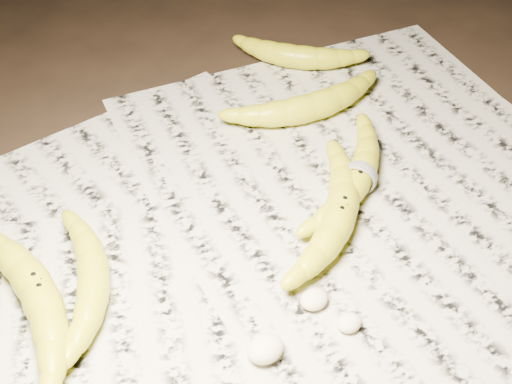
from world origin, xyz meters
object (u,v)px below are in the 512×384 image
banana_upper_b (296,55)px  banana_left_b (93,277)px  banana_upper_a (311,105)px  banana_left_a (37,290)px  banana_taped (360,175)px  banana_center (341,212)px

banana_upper_b → banana_left_b: bearing=-104.9°
banana_upper_a → banana_upper_b: bearing=72.2°
banana_left_a → banana_taped: 0.41m
banana_left_b → banana_center: size_ratio=0.85×
banana_center → banana_taped: size_ratio=1.01×
banana_taped → banana_upper_b: bearing=37.4°
banana_left_a → banana_left_b: (0.06, -0.01, -0.00)m
banana_center → banana_upper_a: (0.10, 0.19, 0.00)m
banana_left_a → banana_left_b: size_ratio=1.27×
banana_left_a → banana_left_b: 0.06m
banana_left_b → banana_center: banana_center is taller
banana_left_a → banana_left_b: banana_left_a is taller
banana_left_a → banana_upper_a: bearing=-75.2°
banana_taped → banana_upper_a: bearing=43.8°
banana_left_a → banana_upper_b: (0.50, 0.23, -0.00)m
banana_left_b → banana_upper_a: bearing=-49.1°
banana_left_a → banana_upper_a: size_ratio=1.12×
banana_upper_b → banana_taped: bearing=-62.9°
banana_left_b → banana_taped: (0.35, -0.03, 0.00)m
banana_left_b → banana_upper_b: (0.45, 0.24, 0.00)m
banana_upper_a → banana_upper_b: 0.14m
banana_left_a → banana_center: bearing=-102.5°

